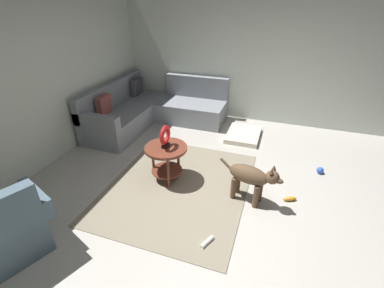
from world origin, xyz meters
name	(u,v)px	position (x,y,z in m)	size (l,w,h in m)	color
ground_plane	(224,206)	(0.00, 0.00, -0.05)	(6.00, 6.00, 0.10)	#B7B2A8
wall_back	(22,82)	(0.00, 2.94, 1.35)	(6.00, 0.12, 2.70)	silver
wall_right	(262,56)	(2.94, 0.00, 1.35)	(0.12, 6.00, 2.70)	silver
area_rug	(179,186)	(0.15, 0.70, 0.01)	(2.30, 1.90, 0.01)	gray
sectional_couch	(152,111)	(1.99, 2.02, 0.29)	(2.20, 2.25, 0.88)	gray
armchair	(8,232)	(-1.48, 1.89, 0.32)	(0.96, 0.85, 0.88)	#4C6070
side_table	(166,155)	(0.27, 0.92, 0.42)	(0.60, 0.60, 0.54)	brown
torus_sculpture	(165,136)	(0.27, 0.92, 0.71)	(0.28, 0.08, 0.33)	black
dog_bed_mat	(243,135)	(1.98, 0.08, 0.04)	(0.80, 0.60, 0.09)	beige
dog	(251,177)	(0.17, -0.29, 0.38)	(0.34, 0.84, 0.63)	brown
dog_toy_ball	(320,170)	(1.15, -1.23, 0.05)	(0.10, 0.10, 0.10)	blue
dog_toy_rope	(207,242)	(-0.70, 0.03, 0.03)	(0.05, 0.05, 0.19)	silver
dog_toy_bone	(290,199)	(0.34, -0.81, 0.03)	(0.18, 0.06, 0.06)	orange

